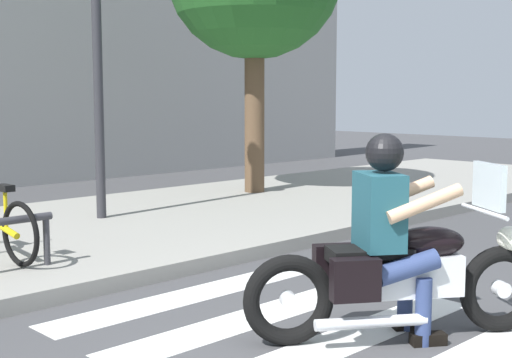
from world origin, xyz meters
TOP-DOWN VIEW (x-y plane):
  - crosswalk_stripe_3 at (0.53, 0.80)m, footprint 2.80×0.40m
  - crosswalk_stripe_4 at (0.53, 1.60)m, footprint 2.80×0.40m
  - crosswalk_stripe_5 at (0.53, 2.40)m, footprint 2.80×0.40m
  - motorcycle at (0.87, 0.57)m, footprint 1.87×1.32m
  - rider at (0.81, 0.61)m, footprint 0.77×0.73m
  - street_lamp at (1.56, 5.52)m, footprint 0.28×0.28m

SIDE VIEW (x-z plane):
  - crosswalk_stripe_3 at x=0.53m, z-range 0.00..0.01m
  - crosswalk_stripe_4 at x=0.53m, z-range 0.00..0.01m
  - crosswalk_stripe_5 at x=0.53m, z-range 0.00..0.01m
  - motorcycle at x=0.87m, z-range -0.15..1.07m
  - rider at x=0.81m, z-range 0.11..1.54m
  - street_lamp at x=1.56m, z-range 0.46..4.80m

